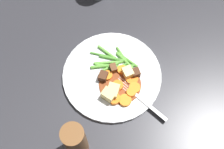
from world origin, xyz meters
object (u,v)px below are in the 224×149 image
(carrot_slice_5, at_px, (124,101))
(potato_chunk_0, at_px, (113,91))
(carrot_slice_4, at_px, (132,79))
(meat_chunk_0, at_px, (113,68))
(meat_chunk_2, at_px, (136,73))
(pepper_mill, at_px, (75,141))
(carrot_slice_3, at_px, (135,88))
(fork, at_px, (140,98))
(carrot_slice_1, at_px, (114,99))
(carrot_slice_6, at_px, (108,77))
(potato_chunk_1, at_px, (128,73))
(carrot_slice_7, at_px, (122,70))
(potato_chunk_2, at_px, (109,95))
(meat_chunk_1, at_px, (103,75))
(carrot_slice_0, at_px, (131,92))
(carrot_slice_2, at_px, (118,85))
(dinner_plate, at_px, (112,75))

(carrot_slice_5, bearing_deg, potato_chunk_0, -151.64)
(carrot_slice_4, distance_m, meat_chunk_0, 0.06)
(meat_chunk_2, relative_size, pepper_mill, 0.17)
(carrot_slice_3, relative_size, fork, 0.19)
(carrot_slice_1, bearing_deg, carrot_slice_6, 171.01)
(carrot_slice_6, distance_m, potato_chunk_1, 0.06)
(carrot_slice_1, distance_m, potato_chunk_0, 0.02)
(carrot_slice_7, distance_m, pepper_mill, 0.25)
(potato_chunk_2, xyz_separation_m, meat_chunk_1, (-0.06, 0.01, -0.00))
(potato_chunk_0, distance_m, pepper_mill, 0.17)
(meat_chunk_1, relative_size, meat_chunk_2, 1.10)
(carrot_slice_4, relative_size, pepper_mill, 0.24)
(potato_chunk_0, bearing_deg, carrot_slice_4, 103.43)
(carrot_slice_5, height_order, potato_chunk_1, potato_chunk_1)
(meat_chunk_2, distance_m, pepper_mill, 0.25)
(pepper_mill, bearing_deg, potato_chunk_1, 122.77)
(potato_chunk_1, relative_size, meat_chunk_0, 1.32)
(potato_chunk_1, bearing_deg, carrot_slice_1, -50.61)
(meat_chunk_0, xyz_separation_m, pepper_mill, (0.16, -0.17, 0.05))
(carrot_slice_0, height_order, fork, carrot_slice_0)
(carrot_slice_5, bearing_deg, pepper_mill, -68.99)
(potato_chunk_0, bearing_deg, potato_chunk_1, 119.65)
(carrot_slice_6, height_order, carrot_slice_7, carrot_slice_6)
(carrot_slice_2, bearing_deg, potato_chunk_2, -62.98)
(carrot_slice_4, relative_size, potato_chunk_2, 0.98)
(carrot_slice_4, relative_size, carrot_slice_6, 1.24)
(carrot_slice_6, xyz_separation_m, pepper_mill, (0.14, -0.15, 0.05))
(carrot_slice_2, relative_size, potato_chunk_0, 0.81)
(carrot_slice_2, bearing_deg, carrot_slice_6, -157.06)
(meat_chunk_1, distance_m, meat_chunk_2, 0.09)
(carrot_slice_5, distance_m, meat_chunk_1, 0.09)
(fork, distance_m, pepper_mill, 0.21)
(potato_chunk_1, relative_size, pepper_mill, 0.21)
(potato_chunk_2, height_order, meat_chunk_0, potato_chunk_2)
(potato_chunk_1, xyz_separation_m, potato_chunk_2, (0.04, -0.08, 0.00))
(dinner_plate, distance_m, potato_chunk_1, 0.05)
(carrot_slice_7, xyz_separation_m, potato_chunk_1, (0.02, 0.01, 0.01))
(carrot_slice_1, relative_size, meat_chunk_2, 1.37)
(potato_chunk_2, bearing_deg, carrot_slice_4, 104.69)
(carrot_slice_3, height_order, carrot_slice_5, carrot_slice_5)
(dinner_plate, xyz_separation_m, carrot_slice_7, (-0.00, 0.03, 0.01))
(carrot_slice_2, relative_size, carrot_slice_7, 1.10)
(carrot_slice_2, distance_m, meat_chunk_0, 0.05)
(carrot_slice_6, bearing_deg, meat_chunk_0, 122.94)
(carrot_slice_0, bearing_deg, potato_chunk_0, -114.62)
(carrot_slice_6, bearing_deg, carrot_slice_7, 95.33)
(carrot_slice_0, bearing_deg, carrot_slice_3, 121.28)
(carrot_slice_5, relative_size, meat_chunk_1, 1.33)
(meat_chunk_1, relative_size, fork, 0.15)
(potato_chunk_2, bearing_deg, carrot_slice_6, 158.59)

